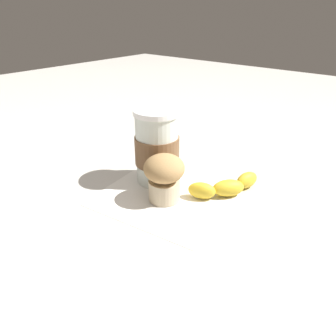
{
  "coord_description": "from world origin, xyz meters",
  "views": [
    {
      "loc": [
        0.36,
        -0.43,
        0.34
      ],
      "look_at": [
        0.0,
        0.0,
        0.06
      ],
      "focal_mm": 35.0,
      "sensor_mm": 36.0,
      "label": 1
    }
  ],
  "objects": [
    {
      "name": "ground_plane",
      "position": [
        0.0,
        0.0,
        0.0
      ],
      "size": [
        3.0,
        3.0,
        0.0
      ],
      "primitive_type": "plane",
      "color": "beige"
    },
    {
      "name": "banana",
      "position": [
        0.09,
        0.07,
        0.02
      ],
      "size": [
        0.1,
        0.15,
        0.03
      ],
      "color": "gold",
      "rests_on": "paper_napkin"
    },
    {
      "name": "paper_napkin",
      "position": [
        0.0,
        0.0,
        0.0
      ],
      "size": [
        0.28,
        0.28,
        0.0
      ],
      "primitive_type": "cube",
      "rotation": [
        0.0,
        0.0,
        0.14
      ],
      "color": "white",
      "rests_on": "ground_plane"
    },
    {
      "name": "muffin",
      "position": [
        0.01,
        -0.02,
        0.05
      ],
      "size": [
        0.08,
        0.08,
        0.09
      ],
      "color": "beige",
      "rests_on": "paper_napkin"
    },
    {
      "name": "coffee_cup",
      "position": [
        -0.06,
        0.03,
        0.08
      ],
      "size": [
        0.09,
        0.09,
        0.15
      ],
      "color": "silver",
      "rests_on": "paper_napkin"
    }
  ]
}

